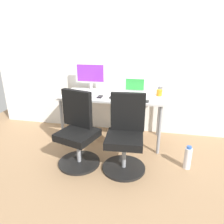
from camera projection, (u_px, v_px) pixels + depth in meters
ground_plane at (113, 139)px, 3.36m from camera, size 5.28×5.28×0.00m
back_wall at (118, 54)px, 3.31m from camera, size 4.40×0.04×2.60m
desk at (113, 99)px, 3.13m from camera, size 1.53×0.69×0.75m
office_chair_left at (78, 132)px, 2.63m from camera, size 0.55×0.55×0.94m
office_chair_right at (125, 136)px, 2.52m from camera, size 0.54×0.54×0.94m
water_bottle_on_floor at (188, 158)px, 2.58m from camera, size 0.09×0.09×0.31m
desktop_monitor at (91, 75)px, 3.28m from camera, size 0.48×0.18×0.43m
open_laptop at (134, 90)px, 3.15m from camera, size 0.31×0.26×0.23m
keyboard_by_monitor at (86, 93)px, 3.16m from camera, size 0.34×0.12×0.02m
keyboard_by_laptop at (132, 99)px, 2.87m from camera, size 0.34×0.12×0.02m
mouse_by_monitor at (111, 97)px, 2.93m from camera, size 0.06×0.10×0.03m
mouse_by_laptop at (147, 101)px, 2.75m from camera, size 0.06×0.10×0.03m
coffee_mug at (159, 93)px, 3.03m from camera, size 0.08×0.08×0.09m
pen_cup at (160, 90)px, 3.15m from camera, size 0.07×0.07×0.10m
phone_near_laptop at (114, 93)px, 3.16m from camera, size 0.07×0.14×0.01m
phone_near_monitor at (100, 97)px, 2.98m from camera, size 0.07×0.14×0.01m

